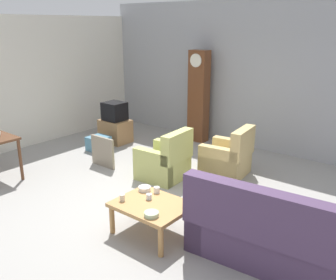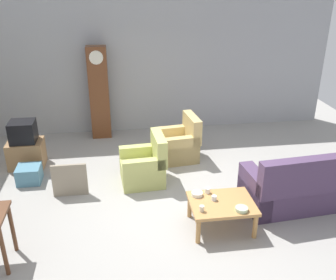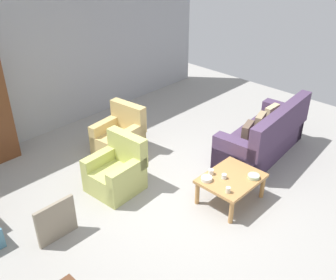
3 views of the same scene
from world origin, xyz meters
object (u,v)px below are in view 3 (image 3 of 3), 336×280
Objects in this scene: armchair_olive_near at (117,173)px; coffee_table_wood at (231,181)px; cup_cream_tall at (228,190)px; bowl_white_stacked at (207,179)px; cup_white_porcelain at (211,172)px; bowl_shallow_green at (254,176)px; cup_blue_rimmed at (224,176)px; armchair_olive_far at (120,138)px; framed_picture_leaning at (56,221)px; couch_floral at (264,138)px.

armchair_olive_near is 1.86m from coffee_table_wood.
armchair_olive_near is 1.87m from cup_cream_tall.
bowl_white_stacked is (0.70, -1.31, 0.17)m from armchair_olive_near.
bowl_white_stacked is at bearing 87.24° from cup_cream_tall.
cup_white_porcelain is 0.46× the size of bowl_shallow_green.
armchair_olive_near is at bearing 125.03° from bowl_shallow_green.
coffee_table_wood is 0.41m from cup_cream_tall.
cup_blue_rimmed is (-0.11, 0.07, 0.10)m from coffee_table_wood.
armchair_olive_far is at bearing 95.77° from coffee_table_wood.
cup_cream_tall is (2.01, -1.42, 0.19)m from framed_picture_leaning.
armchair_olive_far is at bearing 28.95° from framed_picture_leaning.
cup_cream_tall is (-0.20, -0.47, 0.00)m from cup_white_porcelain.
armchair_olive_far is at bearing 47.66° from armchair_olive_near.
cup_blue_rimmed is at bearing -35.29° from bowl_white_stacked.
cup_white_porcelain is 0.22m from cup_blue_rimmed.
armchair_olive_near reaches higher than cup_white_porcelain.
bowl_shallow_green is (-1.36, -0.64, 0.11)m from couch_floral.
armchair_olive_far is at bearing 92.34° from cup_white_porcelain.
couch_floral is at bearing 3.37° from cup_white_porcelain.
bowl_white_stacked is at bearing 138.86° from bowl_shallow_green.
cup_white_porcelain is 0.66m from bowl_shallow_green.
framed_picture_leaning is 7.78× the size of cup_blue_rimmed.
bowl_white_stacked is (-0.09, -2.18, 0.17)m from armchair_olive_far.
armchair_olive_far is 2.42m from coffee_table_wood.
coffee_table_wood is (-1.58, -0.39, 0.02)m from couch_floral.
coffee_table_wood is (0.24, -2.41, 0.07)m from armchair_olive_far.
armchair_olive_near is 1.00× the size of armchair_olive_far.
couch_floral is at bearing 4.75° from bowl_white_stacked.
armchair_olive_far reaches higher than bowl_shallow_green.
coffee_table_wood is 0.34m from cup_white_porcelain.
couch_floral reaches higher than armchair_olive_far.
bowl_shallow_green is at bearing -55.12° from cup_white_porcelain.
coffee_table_wood is 2.67m from framed_picture_leaning.
cup_blue_rimmed is (0.93, -1.47, 0.17)m from armchair_olive_near.
cup_cream_tall is at bearing -151.98° from coffee_table_wood.
cup_cream_tall is (-0.35, -0.19, 0.11)m from coffee_table_wood.
framed_picture_leaning is (-2.12, -1.17, -0.01)m from armchair_olive_far.
framed_picture_leaning is (-2.36, 1.24, -0.08)m from coffee_table_wood.
armchair_olive_near is at bearing 111.61° from cup_cream_tall.
framed_picture_leaning is at bearing 152.35° from coffee_table_wood.
bowl_shallow_green is at bearing -30.01° from framed_picture_leaning.
couch_floral is at bearing 16.56° from cup_cream_tall.
armchair_olive_far reaches higher than bowl_white_stacked.
bowl_shallow_green is (2.58, -1.49, 0.17)m from framed_picture_leaning.
couch_floral is 1.72m from cup_blue_rimmed.
bowl_shallow_green is at bearing -54.97° from armchair_olive_near.
coffee_table_wood is 5.54× the size of bowl_white_stacked.
armchair_olive_near reaches higher than bowl_white_stacked.
armchair_olive_far is (-1.83, 2.02, -0.05)m from couch_floral.
bowl_white_stacked is (-0.33, 0.23, 0.09)m from coffee_table_wood.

